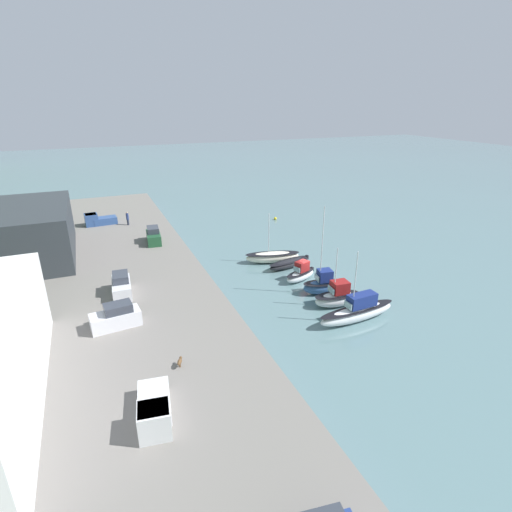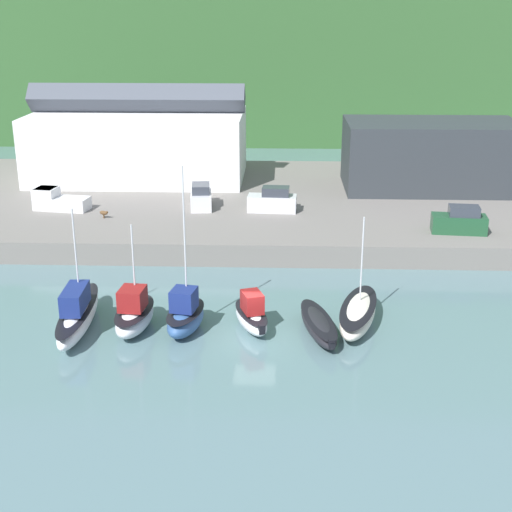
{
  "view_description": "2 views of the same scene",
  "coord_description": "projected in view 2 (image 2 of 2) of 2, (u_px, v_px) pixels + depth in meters",
  "views": [
    {
      "loc": [
        -38.44,
        23.27,
        20.46
      ],
      "look_at": [
        3.67,
        5.43,
        2.38
      ],
      "focal_mm": 28.0,
      "sensor_mm": 36.0,
      "label": 1
    },
    {
      "loc": [
        1.49,
        -38.29,
        18.51
      ],
      "look_at": [
        -0.2,
        7.54,
        2.49
      ],
      "focal_mm": 50.0,
      "sensor_mm": 36.0,
      "label": 2
    }
  ],
  "objects": [
    {
      "name": "ground_plane",
      "position": [
        255.0,
        337.0,
        42.28
      ],
      "size": [
        320.0,
        320.0,
        0.0
      ],
      "primitive_type": "plane",
      "color": "slate"
    },
    {
      "name": "quay_promenade",
      "position": [
        266.0,
        203.0,
        68.01
      ],
      "size": [
        95.33,
        31.12,
        1.74
      ],
      "color": "slate",
      "rests_on": "ground_plane"
    },
    {
      "name": "harbor_clubhouse",
      "position": [
        139.0,
        143.0,
        73.16
      ],
      "size": [
        21.78,
        12.27,
        9.64
      ],
      "color": "white",
      "rests_on": "quay_promenade"
    },
    {
      "name": "yacht_club_building",
      "position": [
        431.0,
        155.0,
        69.01
      ],
      "size": [
        16.66,
        9.35,
        6.47
      ],
      "color": "#2D3338",
      "rests_on": "quay_promenade"
    },
    {
      "name": "moored_boat_0",
      "position": [
        78.0,
        314.0,
        42.95
      ],
      "size": [
        2.07,
        8.73,
        7.43
      ],
      "rotation": [
        0.0,
        0.0,
        0.05
      ],
      "color": "white",
      "rests_on": "ground_plane"
    },
    {
      "name": "moored_boat_1",
      "position": [
        134.0,
        314.0,
        42.93
      ],
      "size": [
        2.42,
        5.18,
        6.56
      ],
      "rotation": [
        0.0,
        0.0,
        -0.09
      ],
      "color": "silver",
      "rests_on": "ground_plane"
    },
    {
      "name": "moored_boat_2",
      "position": [
        185.0,
        315.0,
        42.69
      ],
      "size": [
        2.67,
        4.73,
        10.09
      ],
      "rotation": [
        0.0,
        0.0,
        -0.18
      ],
      "color": "#33568E",
      "rests_on": "ground_plane"
    },
    {
      "name": "moored_boat_3",
      "position": [
        251.0,
        315.0,
        43.18
      ],
      "size": [
        2.93,
        4.76,
        2.42
      ],
      "rotation": [
        0.0,
        0.0,
        0.34
      ],
      "color": "silver",
      "rests_on": "ground_plane"
    },
    {
      "name": "moored_boat_4",
      "position": [
        318.0,
        325.0,
        42.57
      ],
      "size": [
        2.84,
        6.58,
        1.08
      ],
      "rotation": [
        0.0,
        0.0,
        0.2
      ],
      "color": "black",
      "rests_on": "ground_plane"
    },
    {
      "name": "moored_boat_5",
      "position": [
        358.0,
        314.0,
        43.63
      ],
      "size": [
        3.73,
        7.59,
        6.8
      ],
      "rotation": [
        0.0,
        0.0,
        -0.24
      ],
      "color": "white",
      "rests_on": "ground_plane"
    },
    {
      "name": "parked_car_0",
      "position": [
        273.0,
        201.0,
        61.75
      ],
      "size": [
        4.3,
        2.06,
        2.16
      ],
      "rotation": [
        0.0,
        0.0,
        1.51
      ],
      "color": "silver",
      "rests_on": "quay_promenade"
    },
    {
      "name": "parked_car_1",
      "position": [
        460.0,
        221.0,
        55.86
      ],
      "size": [
        4.35,
        2.19,
        2.16
      ],
      "rotation": [
        0.0,
        0.0,
        1.48
      ],
      "color": "#1E4C2D",
      "rests_on": "quay_promenade"
    },
    {
      "name": "parked_car_3",
      "position": [
        201.0,
        197.0,
        62.98
      ],
      "size": [
        2.22,
        4.36,
        2.16
      ],
      "rotation": [
        0.0,
        0.0,
        0.1
      ],
      "color": "silver",
      "rests_on": "quay_promenade"
    },
    {
      "name": "pickup_truck_0",
      "position": [
        57.0,
        200.0,
        62.35
      ],
      "size": [
        4.95,
        2.6,
        1.9
      ],
      "rotation": [
        0.0,
        0.0,
        1.43
      ],
      "color": "silver",
      "rests_on": "quay_promenade"
    },
    {
      "name": "dog_on_quay",
      "position": [
        104.0,
        213.0,
        59.81
      ],
      "size": [
        0.86,
        0.62,
        0.68
      ],
      "rotation": [
        0.0,
        0.0,
        4.25
      ],
      "color": "brown",
      "rests_on": "quay_promenade"
    }
  ]
}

